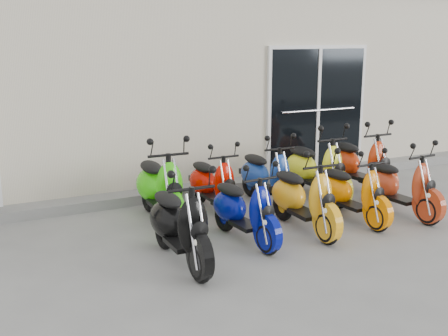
{
  "coord_description": "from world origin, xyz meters",
  "views": [
    {
      "loc": [
        -3.22,
        -5.91,
        2.46
      ],
      "look_at": [
        0.0,
        0.6,
        0.75
      ],
      "focal_mm": 45.0,
      "sensor_mm": 36.0,
      "label": 1
    }
  ],
  "objects_px": {
    "scooter_front_orange_a": "(304,188)",
    "scooter_back_blue": "(267,168)",
    "scooter_front_black": "(179,213)",
    "scooter_front_orange_b": "(352,184)",
    "scooter_front_red": "(400,177)",
    "scooter_back_red": "(213,175)",
    "scooter_back_yellow": "(316,160)",
    "scooter_front_blue": "(244,200)",
    "scooter_back_green": "(160,178)",
    "scooter_back_extra": "(360,155)"
  },
  "relations": [
    {
      "from": "scooter_front_black",
      "to": "scooter_front_orange_b",
      "type": "height_order",
      "value": "scooter_front_black"
    },
    {
      "from": "scooter_front_blue",
      "to": "scooter_back_blue",
      "type": "relative_size",
      "value": 0.95
    },
    {
      "from": "scooter_back_green",
      "to": "scooter_back_red",
      "type": "bearing_deg",
      "value": 10.0
    },
    {
      "from": "scooter_front_blue",
      "to": "scooter_back_extra",
      "type": "relative_size",
      "value": 0.87
    },
    {
      "from": "scooter_back_extra",
      "to": "scooter_front_orange_b",
      "type": "bearing_deg",
      "value": -134.3
    },
    {
      "from": "scooter_front_orange_a",
      "to": "scooter_back_blue",
      "type": "distance_m",
      "value": 1.24
    },
    {
      "from": "scooter_front_orange_a",
      "to": "scooter_front_red",
      "type": "bearing_deg",
      "value": -0.51
    },
    {
      "from": "scooter_front_orange_b",
      "to": "scooter_back_red",
      "type": "xyz_separation_m",
      "value": [
        -1.5,
        1.23,
        0.0
      ]
    },
    {
      "from": "scooter_front_red",
      "to": "scooter_back_green",
      "type": "height_order",
      "value": "scooter_back_green"
    },
    {
      "from": "scooter_back_red",
      "to": "scooter_back_blue",
      "type": "xyz_separation_m",
      "value": [
        0.86,
        -0.04,
        0.03
      ]
    },
    {
      "from": "scooter_front_black",
      "to": "scooter_back_yellow",
      "type": "xyz_separation_m",
      "value": [
        2.84,
        1.46,
        0.02
      ]
    },
    {
      "from": "scooter_back_blue",
      "to": "scooter_back_extra",
      "type": "xyz_separation_m",
      "value": [
        1.69,
        -0.06,
        0.05
      ]
    },
    {
      "from": "scooter_front_orange_b",
      "to": "scooter_back_yellow",
      "type": "height_order",
      "value": "scooter_back_yellow"
    },
    {
      "from": "scooter_front_red",
      "to": "scooter_back_yellow",
      "type": "bearing_deg",
      "value": 111.17
    },
    {
      "from": "scooter_front_black",
      "to": "scooter_front_blue",
      "type": "distance_m",
      "value": 1.0
    },
    {
      "from": "scooter_front_blue",
      "to": "scooter_front_orange_a",
      "type": "xyz_separation_m",
      "value": [
        0.87,
        0.01,
        0.04
      ]
    },
    {
      "from": "scooter_front_blue",
      "to": "scooter_front_orange_b",
      "type": "distance_m",
      "value": 1.68
    },
    {
      "from": "scooter_front_orange_a",
      "to": "scooter_front_orange_b",
      "type": "distance_m",
      "value": 0.81
    },
    {
      "from": "scooter_front_blue",
      "to": "scooter_front_orange_b",
      "type": "xyz_separation_m",
      "value": [
        1.68,
        0.05,
        -0.0
      ]
    },
    {
      "from": "scooter_back_red",
      "to": "scooter_front_orange_b",
      "type": "bearing_deg",
      "value": -40.93
    },
    {
      "from": "scooter_front_black",
      "to": "scooter_back_blue",
      "type": "distance_m",
      "value": 2.51
    },
    {
      "from": "scooter_front_black",
      "to": "scooter_front_blue",
      "type": "xyz_separation_m",
      "value": [
        0.95,
        0.29,
        -0.06
      ]
    },
    {
      "from": "scooter_front_blue",
      "to": "scooter_back_red",
      "type": "distance_m",
      "value": 1.29
    },
    {
      "from": "scooter_front_blue",
      "to": "scooter_back_blue",
      "type": "distance_m",
      "value": 1.62
    },
    {
      "from": "scooter_front_orange_a",
      "to": "scooter_back_yellow",
      "type": "bearing_deg",
      "value": 49.75
    },
    {
      "from": "scooter_front_red",
      "to": "scooter_back_blue",
      "type": "xyz_separation_m",
      "value": [
        -1.41,
        1.26,
        0.01
      ]
    },
    {
      "from": "scooter_back_blue",
      "to": "scooter_front_black",
      "type": "bearing_deg",
      "value": -143.15
    },
    {
      "from": "scooter_back_yellow",
      "to": "scooter_back_blue",
      "type": "bearing_deg",
      "value": 174.39
    },
    {
      "from": "scooter_front_orange_b",
      "to": "scooter_front_red",
      "type": "bearing_deg",
      "value": -9.2
    },
    {
      "from": "scooter_front_black",
      "to": "scooter_back_blue",
      "type": "xyz_separation_m",
      "value": [
        2.0,
        1.52,
        -0.02
      ]
    },
    {
      "from": "scooter_front_orange_a",
      "to": "scooter_back_blue",
      "type": "xyz_separation_m",
      "value": [
        0.18,
        1.23,
        -0.01
      ]
    },
    {
      "from": "scooter_back_yellow",
      "to": "scooter_back_extra",
      "type": "distance_m",
      "value": 0.85
    },
    {
      "from": "scooter_front_black",
      "to": "scooter_front_orange_a",
      "type": "xyz_separation_m",
      "value": [
        1.82,
        0.29,
        -0.01
      ]
    },
    {
      "from": "scooter_front_black",
      "to": "scooter_front_red",
      "type": "height_order",
      "value": "scooter_front_black"
    },
    {
      "from": "scooter_back_blue",
      "to": "scooter_back_extra",
      "type": "bearing_deg",
      "value": -2.61
    },
    {
      "from": "scooter_front_orange_b",
      "to": "scooter_back_green",
      "type": "bearing_deg",
      "value": 151.06
    },
    {
      "from": "scooter_front_red",
      "to": "scooter_front_blue",
      "type": "bearing_deg",
      "value": 174.96
    },
    {
      "from": "scooter_front_orange_a",
      "to": "scooter_front_red",
      "type": "distance_m",
      "value": 1.59
    },
    {
      "from": "scooter_back_red",
      "to": "scooter_back_yellow",
      "type": "xyz_separation_m",
      "value": [
        1.7,
        -0.1,
        0.08
      ]
    },
    {
      "from": "scooter_front_orange_b",
      "to": "scooter_back_extra",
      "type": "height_order",
      "value": "scooter_back_extra"
    },
    {
      "from": "scooter_front_orange_b",
      "to": "scooter_back_green",
      "type": "relative_size",
      "value": 0.85
    },
    {
      "from": "scooter_front_blue",
      "to": "scooter_back_yellow",
      "type": "bearing_deg",
      "value": 26.68
    },
    {
      "from": "scooter_front_orange_a",
      "to": "scooter_back_red",
      "type": "bearing_deg",
      "value": 119.29
    },
    {
      "from": "scooter_front_black",
      "to": "scooter_back_blue",
      "type": "relative_size",
      "value": 1.04
    },
    {
      "from": "scooter_front_black",
      "to": "scooter_back_red",
      "type": "distance_m",
      "value": 1.93
    },
    {
      "from": "scooter_back_green",
      "to": "scooter_back_yellow",
      "type": "bearing_deg",
      "value": 2.2
    },
    {
      "from": "scooter_back_green",
      "to": "scooter_front_orange_b",
      "type": "bearing_deg",
      "value": -23.52
    },
    {
      "from": "scooter_front_orange_b",
      "to": "scooter_back_yellow",
      "type": "xyz_separation_m",
      "value": [
        0.2,
        1.12,
        0.08
      ]
    },
    {
      "from": "scooter_front_blue",
      "to": "scooter_back_yellow",
      "type": "relative_size",
      "value": 0.87
    },
    {
      "from": "scooter_front_blue",
      "to": "scooter_back_red",
      "type": "relative_size",
      "value": 1.0
    }
  ]
}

